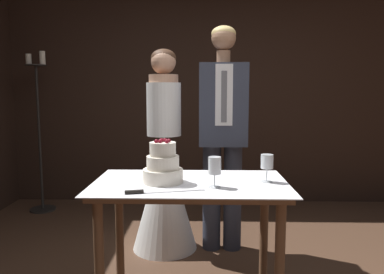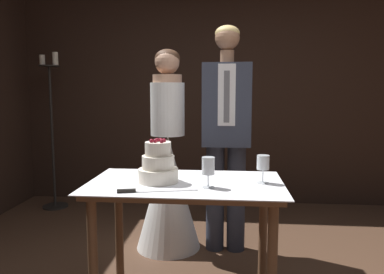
% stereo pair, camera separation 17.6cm
% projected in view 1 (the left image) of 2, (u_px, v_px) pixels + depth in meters
% --- Properties ---
extents(wall_back, '(4.88, 0.12, 2.85)m').
position_uv_depth(wall_back, '(208.00, 83.00, 4.44)').
color(wall_back, black).
rests_on(wall_back, ground_plane).
extents(cake_table, '(1.17, 0.69, 0.78)m').
position_uv_depth(cake_table, '(190.00, 201.00, 2.26)').
color(cake_table, brown).
rests_on(cake_table, ground_plane).
extents(tiered_cake, '(0.24, 0.24, 0.27)m').
position_uv_depth(tiered_cake, '(163.00, 166.00, 2.23)').
color(tiered_cake, silver).
rests_on(tiered_cake, cake_table).
extents(cake_knife, '(0.43, 0.12, 0.02)m').
position_uv_depth(cake_knife, '(150.00, 192.00, 2.01)').
color(cake_knife, silver).
rests_on(cake_knife, cake_table).
extents(wine_glass_near, '(0.07, 0.07, 0.17)m').
position_uv_depth(wine_glass_near, '(267.00, 163.00, 2.24)').
color(wine_glass_near, silver).
rests_on(wine_glass_near, cake_table).
extents(wine_glass_middle, '(0.07, 0.07, 0.18)m').
position_uv_depth(wine_glass_middle, '(214.00, 167.00, 2.12)').
color(wine_glass_middle, silver).
rests_on(wine_glass_middle, cake_table).
extents(bride, '(0.54, 0.54, 1.66)m').
position_uv_depth(bride, '(164.00, 177.00, 3.12)').
color(bride, white).
rests_on(bride, ground_plane).
extents(groom, '(0.39, 0.25, 1.84)m').
position_uv_depth(groom, '(223.00, 130.00, 3.06)').
color(groom, '#333847').
rests_on(groom, ground_plane).
extents(candle_stand, '(0.28, 0.28, 1.75)m').
position_uv_depth(candle_stand, '(40.00, 139.00, 4.09)').
color(candle_stand, black).
rests_on(candle_stand, ground_plane).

